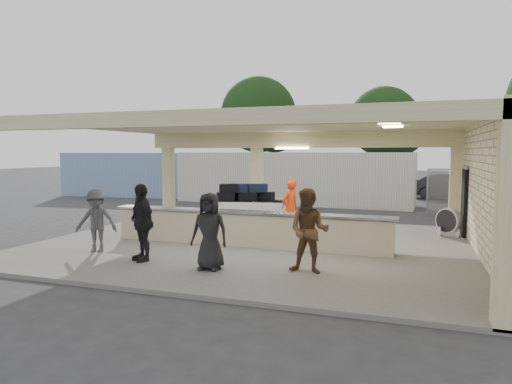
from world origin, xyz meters
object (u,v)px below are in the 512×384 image
at_px(luggage_cart, 244,204).
at_px(drum_fan, 449,221).
at_px(passenger_a, 309,231).
at_px(container_white, 291,178).
at_px(passenger_b, 142,222).
at_px(baggage_handler, 290,208).
at_px(car_dark, 455,187).
at_px(baggage_counter, 246,228).
at_px(passenger_c, 96,221).
at_px(passenger_d, 210,231).
at_px(container_blue, 146,175).

xyz_separation_m(luggage_cart, drum_fan, (6.53, 0.99, -0.40)).
height_order(passenger_a, container_white, container_white).
distance_m(luggage_cart, passenger_b, 5.10).
bearing_deg(baggage_handler, passenger_a, 48.80).
bearing_deg(car_dark, drum_fan, -164.27).
bearing_deg(luggage_cart, baggage_counter, -79.65).
distance_m(baggage_counter, luggage_cart, 2.78).
height_order(luggage_cart, passenger_a, passenger_a).
relative_size(drum_fan, passenger_c, 0.53).
bearing_deg(container_white, passenger_d, -79.51).
distance_m(drum_fan, passenger_c, 10.57).
bearing_deg(container_blue, car_dark, 6.50).
height_order(drum_fan, container_blue, container_blue).
height_order(baggage_handler, passenger_c, baggage_handler).
relative_size(passenger_a, container_blue, 0.18).
relative_size(passenger_d, container_white, 0.14).
relative_size(drum_fan, passenger_d, 0.51).
distance_m(baggage_counter, passenger_c, 4.04).
xyz_separation_m(drum_fan, car_dark, (1.15, 12.64, 0.18)).
relative_size(container_white, container_blue, 1.21).
relative_size(luggage_cart, passenger_c, 1.77).
relative_size(luggage_cart, passenger_a, 1.59).
bearing_deg(drum_fan, passenger_c, -109.90).
bearing_deg(container_white, drum_fan, -45.21).
distance_m(luggage_cart, passenger_d, 5.40).
bearing_deg(baggage_handler, passenger_b, -1.86).
bearing_deg(container_white, luggage_cart, -82.43).
bearing_deg(passenger_a, passenger_b, -175.62).
relative_size(drum_fan, car_dark, 0.20).
relative_size(baggage_handler, passenger_c, 1.07).
bearing_deg(container_blue, baggage_counter, -52.84).
distance_m(baggage_handler, car_dark, 15.48).
relative_size(passenger_c, passenger_d, 0.96).
bearing_deg(container_blue, container_white, -10.27).
height_order(passenger_c, container_white, container_white).
distance_m(passenger_d, car_dark, 20.00).
bearing_deg(passenger_b, passenger_a, 35.81).
xyz_separation_m(passenger_c, container_white, (1.70, 13.70, 0.43)).
relative_size(baggage_counter, container_blue, 0.79).
bearing_deg(container_white, passenger_c, -94.10).
height_order(container_white, container_blue, container_white).
bearing_deg(container_white, baggage_handler, -72.46).
distance_m(baggage_handler, passenger_c, 5.76).
bearing_deg(container_blue, passenger_b, -62.51).
bearing_deg(luggage_cart, container_blue, 124.11).
distance_m(luggage_cart, container_blue, 14.36).
height_order(baggage_handler, passenger_b, passenger_b).
height_order(passenger_c, container_blue, container_blue).
xyz_separation_m(passenger_b, container_blue, (-9.54, 15.05, 0.31)).
relative_size(passenger_c, container_white, 0.13).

